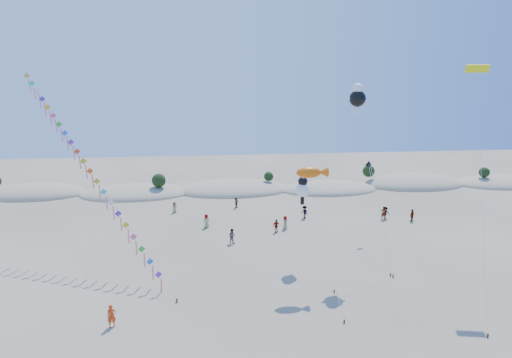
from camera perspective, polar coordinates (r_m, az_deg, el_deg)
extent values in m
ellipsoid|color=tan|center=(77.81, -27.32, -1.89)|extent=(16.00, 8.80, 3.60)
ellipsoid|color=#1D3513|center=(77.59, -27.40, -1.18)|extent=(12.80, 5.76, 0.64)
ellipsoid|color=tan|center=(72.22, -15.79, -1.97)|extent=(17.60, 9.68, 3.00)
ellipsoid|color=#1D3513|center=(72.01, -15.83, -1.33)|extent=(14.08, 6.34, 0.70)
ellipsoid|color=tan|center=(71.97, -3.04, -1.53)|extent=(19.00, 10.45, 3.40)
ellipsoid|color=#1D3513|center=(71.74, -3.05, -0.81)|extent=(15.20, 6.84, 0.76)
ellipsoid|color=tan|center=(73.25, 9.62, -1.44)|extent=(16.40, 9.02, 2.80)
ellipsoid|color=#1D3513|center=(73.07, 9.65, -0.85)|extent=(13.12, 5.90, 0.66)
ellipsoid|color=tan|center=(80.66, 20.28, -0.73)|extent=(18.00, 9.90, 3.80)
ellipsoid|color=#1D3513|center=(80.43, 20.33, -0.01)|extent=(14.40, 6.48, 0.72)
ellipsoid|color=tan|center=(87.99, 29.99, -0.59)|extent=(16.80, 9.24, 3.00)
ellipsoid|color=#1D3513|center=(87.83, 30.05, -0.06)|extent=(13.44, 6.05, 0.67)
sphere|color=black|center=(69.90, -12.84, -0.19)|extent=(2.20, 2.20, 2.20)
sphere|color=black|center=(72.11, 1.70, 0.35)|extent=(1.60, 1.60, 1.60)
sphere|color=black|center=(77.90, 14.79, 1.03)|extent=(2.10, 2.10, 2.10)
sphere|color=black|center=(84.91, 28.15, 0.79)|extent=(1.80, 1.80, 1.80)
cube|color=#3F2D1E|center=(37.77, -10.52, -15.62)|extent=(0.12, 0.12, 0.35)
cylinder|color=silver|center=(45.52, -21.25, 0.97)|extent=(17.64, 20.03, 18.65)
cube|color=purple|center=(38.87, -12.87, -12.31)|extent=(1.24, 0.48, 1.30)
cube|color=#F76882|center=(39.37, -12.51, -13.73)|extent=(0.19, 0.45, 1.55)
cube|color=blue|center=(39.45, -13.96, -10.64)|extent=(1.24, 0.48, 1.30)
cube|color=#F76882|center=(39.92, -13.60, -12.06)|extent=(0.19, 0.45, 1.55)
cube|color=green|center=(40.07, -15.01, -9.01)|extent=(1.24, 0.48, 1.30)
cube|color=#F76882|center=(40.50, -14.65, -10.42)|extent=(0.19, 0.45, 1.55)
cube|color=#FA4F8F|center=(40.73, -16.01, -7.43)|extent=(1.24, 0.48, 1.30)
cube|color=#F76882|center=(41.14, -15.65, -8.84)|extent=(0.19, 0.45, 1.55)
cube|color=yellow|center=(41.44, -16.98, -5.90)|extent=(1.24, 0.48, 1.30)
cube|color=#F76882|center=(41.81, -16.62, -7.30)|extent=(0.19, 0.45, 1.55)
cube|color=#4129A7|center=(42.19, -17.90, -4.42)|extent=(1.24, 0.48, 1.30)
cube|color=#F76882|center=(42.53, -17.55, -5.81)|extent=(0.19, 0.45, 1.55)
cube|color=white|center=(42.97, -18.79, -2.99)|extent=(1.24, 0.48, 1.30)
cube|color=#F76882|center=(43.28, -18.44, -4.36)|extent=(0.19, 0.45, 1.55)
cube|color=#1AC9B2|center=(43.79, -19.65, -1.61)|extent=(1.24, 0.48, 1.30)
cube|color=#F76882|center=(44.08, -19.30, -2.97)|extent=(0.19, 0.45, 1.55)
cube|color=gold|center=(44.65, -20.47, -0.28)|extent=(1.24, 0.48, 1.30)
cube|color=#F76882|center=(44.90, -20.12, -1.63)|extent=(0.19, 0.45, 1.55)
cube|color=#F65314|center=(45.53, -21.26, 0.99)|extent=(1.24, 0.48, 1.30)
cube|color=#F76882|center=(45.76, -20.92, -0.34)|extent=(0.19, 0.45, 1.55)
cube|color=#A7C617|center=(46.45, -22.02, 2.21)|extent=(1.24, 0.48, 1.30)
cube|color=#F76882|center=(46.65, -21.68, 0.91)|extent=(0.19, 0.45, 1.55)
cube|color=#E83E19|center=(47.39, -22.75, 3.39)|extent=(1.24, 0.48, 1.30)
cube|color=#F76882|center=(47.57, -22.41, 2.11)|extent=(0.19, 0.45, 1.55)
cube|color=purple|center=(48.36, -23.46, 4.52)|extent=(1.24, 0.48, 1.30)
cube|color=#F76882|center=(48.52, -23.12, 3.26)|extent=(0.19, 0.45, 1.55)
cube|color=blue|center=(49.36, -24.14, 5.60)|extent=(1.24, 0.48, 1.30)
cube|color=#F76882|center=(49.49, -23.80, 4.36)|extent=(0.19, 0.45, 1.55)
cube|color=green|center=(50.38, -24.79, 6.64)|extent=(1.24, 0.48, 1.30)
cube|color=#F76882|center=(50.48, -24.46, 5.43)|extent=(0.19, 0.45, 1.55)
cube|color=#FA4F8F|center=(51.42, -25.42, 7.64)|extent=(1.24, 0.48, 1.30)
cube|color=#F76882|center=(51.50, -25.09, 6.45)|extent=(0.19, 0.45, 1.55)
cube|color=yellow|center=(52.48, -26.03, 8.60)|extent=(1.24, 0.48, 1.30)
cube|color=#F76882|center=(52.55, -25.70, 7.43)|extent=(0.19, 0.45, 1.55)
cube|color=#4129A7|center=(53.57, -26.61, 9.51)|extent=(1.24, 0.48, 1.30)
cube|color=#F76882|center=(53.61, -26.29, 8.37)|extent=(0.19, 0.45, 1.55)
cube|color=white|center=(54.67, -27.18, 10.39)|extent=(1.24, 0.48, 1.30)
cube|color=#F76882|center=(54.69, -26.86, 9.27)|extent=(0.19, 0.45, 1.55)
cube|color=#1AC9B2|center=(55.78, -27.72, 11.24)|extent=(1.24, 0.48, 1.30)
cube|color=#F76882|center=(55.79, -27.41, 10.13)|extent=(0.19, 0.45, 1.55)
cube|color=gold|center=(56.92, -28.25, 12.05)|extent=(1.24, 0.48, 1.30)
cube|color=#F76882|center=(56.90, -27.94, 10.97)|extent=(0.19, 0.45, 1.55)
cube|color=#3F2D1E|center=(35.13, 11.68, -18.10)|extent=(0.10, 0.10, 0.30)
cylinder|color=silver|center=(36.29, 9.20, -8.30)|extent=(1.18, 8.14, 10.11)
ellipsoid|color=#DE5D0B|center=(38.46, 7.05, 0.86)|extent=(2.27, 1.00, 1.00)
cone|color=#DE5D0B|center=(38.77, 8.88, 0.90)|extent=(0.91, 0.91, 0.91)
cube|color=#3F2D1E|center=(39.22, 10.40, -14.51)|extent=(0.10, 0.10, 0.30)
cylinder|color=silver|center=(40.75, 8.19, -7.79)|extent=(1.45, 7.28, 7.50)
sphere|color=white|center=(42.81, 6.23, -1.44)|extent=(1.43, 1.43, 1.43)
sphere|color=black|center=(42.61, 6.26, -0.33)|extent=(0.95, 0.95, 0.95)
cube|color=black|center=(43.11, 6.19, -2.88)|extent=(0.35, 0.18, 0.80)
cube|color=#3F2D1E|center=(43.24, 17.82, -12.21)|extent=(0.10, 0.10, 0.30)
cylinder|color=silver|center=(42.56, 15.57, -0.96)|extent=(2.44, 5.63, 16.39)
sphere|color=black|center=(43.59, 13.38, 10.40)|extent=(1.61, 1.61, 1.61)
sphere|color=white|center=(43.56, 13.45, 11.66)|extent=(1.04, 1.04, 1.04)
cube|color=white|center=(43.65, 13.29, 8.82)|extent=(0.35, 0.18, 0.80)
cube|color=white|center=(43.36, 12.49, 10.43)|extent=(0.60, 0.15, 0.25)
cube|color=white|center=(43.83, 14.26, 10.37)|extent=(0.60, 0.15, 0.25)
cube|color=#3F2D1E|center=(36.93, 28.51, -17.87)|extent=(0.10, 0.10, 0.30)
cylinder|color=silver|center=(39.08, 27.89, -1.18)|extent=(4.32, 11.50, 19.17)
cube|color=#ECE90C|center=(44.08, 27.41, 12.94)|extent=(2.07, 0.84, 0.73)
cube|color=black|center=(44.09, 27.40, 12.95)|extent=(2.00, 0.52, 0.19)
cube|color=#3F2D1E|center=(43.46, 17.50, -12.06)|extent=(0.10, 0.10, 0.30)
cylinder|color=silver|center=(47.29, 16.00, -4.57)|extent=(1.74, 11.61, 8.49)
cube|color=black|center=(51.79, 14.78, 1.86)|extent=(0.86, 0.26, 0.88)
imported|color=red|center=(35.38, -18.71, -16.91)|extent=(0.76, 0.63, 1.79)
imported|color=slate|center=(49.02, -3.24, -7.60)|extent=(1.07, 1.05, 1.73)
imported|color=slate|center=(54.26, -6.64, -5.59)|extent=(0.99, 0.82, 1.73)
imported|color=slate|center=(52.41, 2.70, -6.25)|extent=(1.04, 0.71, 1.63)
imported|color=slate|center=(57.77, 6.48, -4.41)|extent=(1.15, 1.29, 1.74)
imported|color=slate|center=(53.56, 3.92, -5.81)|extent=(0.63, 0.88, 1.68)
imported|color=slate|center=(59.48, 16.62, -4.34)|extent=(0.68, 0.47, 1.79)
imported|color=slate|center=(60.90, -10.81, -3.74)|extent=(0.89, 0.83, 1.53)
imported|color=slate|center=(59.87, 20.10, -4.56)|extent=(1.03, 0.88, 1.65)
imported|color=slate|center=(59.83, 16.88, -4.34)|extent=(1.15, 0.80, 1.63)
imported|color=slate|center=(62.20, -2.64, -3.17)|extent=(0.99, 1.44, 1.49)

